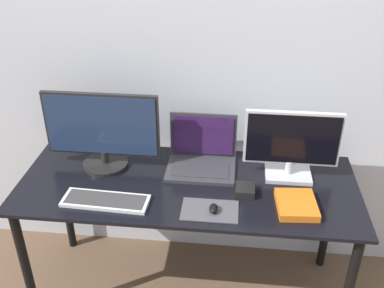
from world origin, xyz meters
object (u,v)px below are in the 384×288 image
Objects in this scene: laptop at (202,155)px; book at (296,205)px; power_brick at (245,190)px; mouse at (214,209)px; keyboard at (106,201)px; monitor_right at (292,145)px; monitor_left at (102,131)px.

book is at bearing -33.97° from laptop.
power_brick is (-0.23, 0.08, 0.00)m from book.
mouse is (0.09, -0.38, -0.04)m from laptop.
keyboard is at bearing -138.98° from laptop.
power_brick is at bearing 159.80° from book.
laptop reaches higher than mouse.
power_brick is (0.63, 0.14, 0.01)m from keyboard.
monitor_right is at bearing -6.53° from laptop.
book is (0.45, -0.30, -0.05)m from laptop.
mouse is at bearing -2.28° from keyboard.
laptop is (0.49, 0.05, -0.13)m from monitor_left.
monitor_right reaches higher than book.
monitor_right is 1.14× the size of keyboard.
monitor_left is 2.61× the size of book.
keyboard is 1.82× the size of book.
monitor_left is 1.26× the size of monitor_right.
monitor_left is 1.43× the size of keyboard.
mouse is (0.49, -0.02, 0.01)m from keyboard.
laptop is at bearing 135.34° from power_brick.
book is 0.24m from power_brick.
monitor_right reaches higher than laptop.
mouse reaches higher than book.
power_brick reaches higher than keyboard.
mouse is at bearing -169.00° from book.
keyboard is 4.12× the size of power_brick.
monitor_right is 0.45m from laptop.
keyboard is 0.86m from book.
monitor_right is at bearing 43.04° from mouse.
book is at bearing -15.08° from monitor_left.
mouse is at bearing -77.17° from laptop.
monitor_left is 0.93m from monitor_right.
monitor_left is 9.12× the size of mouse.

